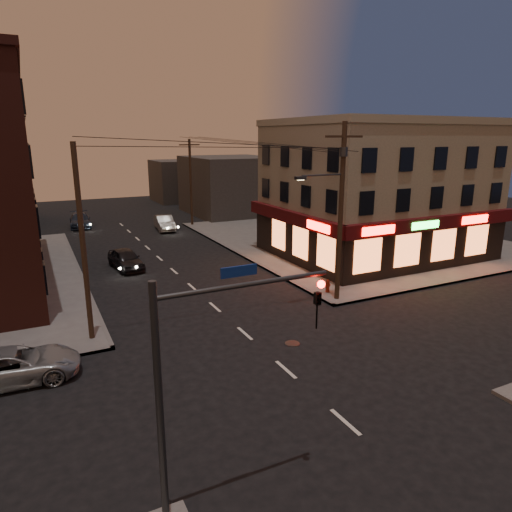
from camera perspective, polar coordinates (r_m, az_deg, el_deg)
ground at (r=19.47m, az=3.75°, el=-13.99°), size 120.00×120.00×0.00m
sidewalk_ne at (r=43.99m, az=11.67°, el=2.20°), size 24.00×28.00×0.15m
pizza_building at (r=37.61m, az=14.81°, el=8.09°), size 15.85×12.85×10.50m
bg_building_ne_a at (r=57.69m, az=-3.17°, el=8.83°), size 10.00×12.00×7.00m
bg_building_ne_b at (r=70.14m, az=-9.29°, el=9.28°), size 8.00×8.00×6.00m
utility_pole_main at (r=25.89m, az=10.39°, el=6.50°), size 4.20×0.44×10.00m
utility_pole_far at (r=49.44m, az=-8.16°, el=9.07°), size 0.26×0.26×9.00m
utility_pole_west at (r=21.80m, az=-20.82°, el=1.31°), size 0.24×0.24×9.00m
traffic_signal at (r=10.93m, az=-6.79°, el=-13.65°), size 4.49×0.32×6.47m
suv_cross at (r=20.56m, az=-28.12°, el=-12.03°), size 5.05×2.48×1.38m
sedan_near at (r=34.47m, az=-15.97°, el=-0.36°), size 2.25×4.50×1.47m
sedan_mid at (r=48.04m, az=-11.36°, el=4.08°), size 2.00×4.70×1.51m
sedan_far at (r=52.20m, az=-21.13°, el=4.19°), size 2.44×5.21×1.47m
fire_hydrant at (r=28.13m, az=8.95°, el=-3.63°), size 0.34×0.34×0.80m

